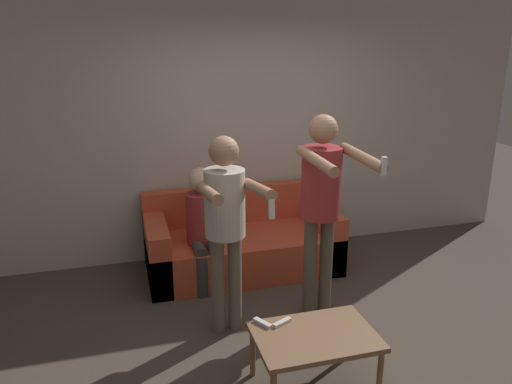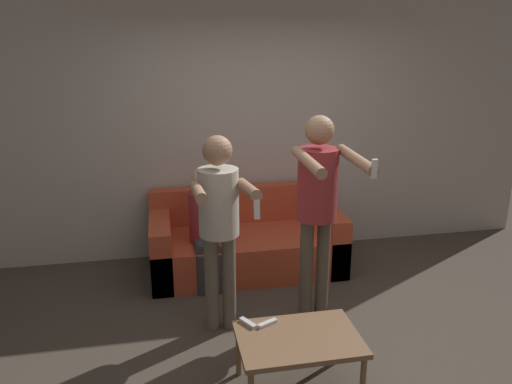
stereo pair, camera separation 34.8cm
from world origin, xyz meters
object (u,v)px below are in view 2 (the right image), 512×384
(remote_near, at_px, (267,323))
(person_seated, at_px, (205,221))
(coffee_table, at_px, (298,343))
(couch, at_px, (246,243))
(person_standing_left, at_px, (219,213))
(remote_far, at_px, (248,323))
(person_standing_right, at_px, (318,196))

(remote_near, bearing_deg, person_seated, 99.90)
(person_seated, bearing_deg, coffee_table, -75.61)
(couch, xyz_separation_m, person_standing_left, (-0.39, -1.10, 0.74))
(couch, bearing_deg, person_seated, -152.75)
(remote_near, bearing_deg, remote_far, 166.54)
(coffee_table, bearing_deg, couch, 90.43)
(person_seated, height_order, remote_far, person_seated)
(person_standing_left, xyz_separation_m, person_standing_right, (0.79, 0.00, 0.09))
(person_standing_right, bearing_deg, person_standing_left, -179.82)
(couch, bearing_deg, remote_far, -99.39)
(person_seated, bearing_deg, person_standing_right, -47.01)
(person_standing_left, relative_size, person_standing_right, 0.93)
(couch, relative_size, remote_far, 12.93)
(couch, distance_m, person_standing_left, 1.39)
(coffee_table, bearing_deg, remote_far, 145.53)
(person_standing_right, xyz_separation_m, remote_near, (-0.55, -0.66, -0.67))
(person_standing_right, distance_m, coffee_table, 1.18)
(person_standing_left, xyz_separation_m, remote_far, (0.11, -0.63, -0.58))
(coffee_table, bearing_deg, person_standing_right, 65.77)
(person_standing_right, bearing_deg, remote_near, -129.60)
(person_standing_left, height_order, remote_far, person_standing_left)
(remote_near, bearing_deg, coffee_table, -45.67)
(person_standing_left, height_order, coffee_table, person_standing_left)
(person_seated, distance_m, remote_far, 1.53)
(couch, distance_m, person_standing_right, 1.43)
(couch, height_order, coffee_table, couch)
(person_standing_right, bearing_deg, remote_far, -137.00)
(person_standing_right, relative_size, remote_far, 11.71)
(person_standing_right, distance_m, person_seated, 1.29)
(person_standing_right, xyz_separation_m, remote_far, (-0.68, -0.63, -0.67))
(person_standing_right, bearing_deg, couch, 109.68)
(person_seated, bearing_deg, remote_near, -80.10)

